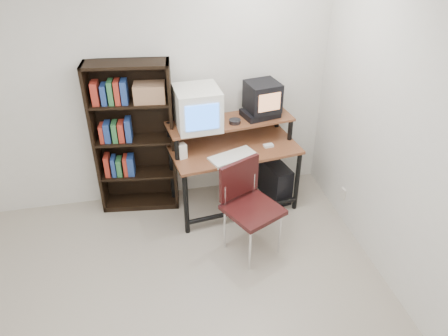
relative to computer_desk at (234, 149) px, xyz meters
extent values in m
cube|color=silver|center=(-0.92, 0.38, 0.60)|extent=(4.00, 0.01, 2.60)
cube|color=silver|center=(1.08, -1.62, 0.60)|extent=(0.01, 4.00, 2.60)
cube|color=brown|center=(0.00, -0.02, 0.02)|extent=(1.37, 0.81, 0.03)
cube|color=brown|center=(-0.01, 0.11, 0.27)|extent=(1.34, 0.55, 0.02)
cylinder|color=black|center=(-0.57, -0.38, -0.34)|extent=(0.05, 0.05, 0.72)
cylinder|color=black|center=(0.64, -0.23, -0.34)|extent=(0.05, 0.05, 0.72)
cylinder|color=black|center=(-0.64, 0.18, -0.21)|extent=(0.05, 0.05, 0.98)
cylinder|color=black|center=(0.57, 0.34, -0.21)|extent=(0.05, 0.05, 0.98)
cylinder|color=black|center=(0.04, -0.31, -0.58)|extent=(1.22, 0.20, 0.05)
cube|color=white|center=(-0.36, 0.06, 0.47)|extent=(0.45, 0.45, 0.41)
cube|color=#3076FF|center=(-0.34, -0.16, 0.47)|extent=(0.32, 0.03, 0.26)
cube|color=black|center=(0.31, 0.14, 0.31)|extent=(0.41, 0.34, 0.08)
cube|color=black|center=(0.33, 0.14, 0.50)|extent=(0.36, 0.36, 0.30)
cube|color=tan|center=(0.36, -0.01, 0.50)|extent=(0.23, 0.05, 0.18)
cylinder|color=#26262B|center=(0.02, 0.03, 0.30)|extent=(0.15, 0.15, 0.05)
cube|color=white|center=(-0.06, -0.22, 0.04)|extent=(0.51, 0.36, 0.03)
cube|color=black|center=(0.35, -0.09, 0.02)|extent=(0.23, 0.20, 0.01)
cube|color=white|center=(0.35, -0.08, 0.04)|extent=(0.11, 0.07, 0.03)
cube|color=white|center=(-0.55, -0.12, 0.11)|extent=(0.10, 0.10, 0.17)
cube|color=black|center=(0.49, 0.03, -0.49)|extent=(0.28, 0.48, 0.42)
cube|color=black|center=(0.01, -0.77, -0.21)|extent=(0.61, 0.61, 0.04)
cube|color=black|center=(-0.08, -0.59, 0.03)|extent=(0.41, 0.22, 0.37)
cylinder|color=silver|center=(-0.08, -1.02, -0.46)|extent=(0.02, 0.02, 0.47)
cylinder|color=silver|center=(0.25, -0.86, -0.46)|extent=(0.02, 0.02, 0.47)
cylinder|color=silver|center=(-0.24, -0.69, -0.46)|extent=(0.02, 0.02, 0.47)
cylinder|color=silver|center=(0.09, -0.53, -0.46)|extent=(0.02, 0.02, 0.47)
cube|color=black|center=(-1.39, 0.26, 0.12)|extent=(0.06, 0.27, 1.63)
cube|color=black|center=(-0.61, 0.16, 0.12)|extent=(0.06, 0.27, 1.63)
cube|color=black|center=(-0.98, 0.33, 0.12)|extent=(0.81, 0.12, 1.63)
cube|color=black|center=(-1.00, 0.21, 0.92)|extent=(0.84, 0.37, 0.03)
cube|color=black|center=(-1.00, 0.21, -0.67)|extent=(0.84, 0.37, 0.06)
cube|color=black|center=(-1.00, 0.21, -0.29)|extent=(0.78, 0.34, 0.03)
cube|color=black|center=(-1.00, 0.21, 0.12)|extent=(0.78, 0.34, 0.02)
cube|color=black|center=(-1.00, 0.21, 0.53)|extent=(0.78, 0.34, 0.02)
cube|color=#976C4D|center=(-0.80, 0.18, 0.63)|extent=(0.32, 0.24, 0.18)
cube|color=beige|center=(1.07, -0.47, -0.40)|extent=(0.02, 0.08, 0.12)
camera|label=1|loc=(-0.92, -3.82, 2.27)|focal=35.00mm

